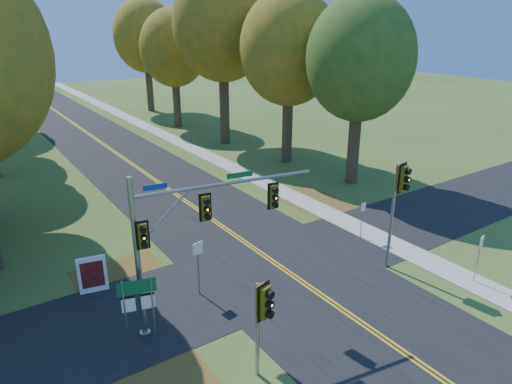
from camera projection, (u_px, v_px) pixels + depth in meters
ground at (306, 285)px, 20.04m from camera, size 160.00×160.00×0.00m
road_main at (306, 285)px, 20.04m from camera, size 8.00×160.00×0.02m
road_cross at (279, 266)px, 21.59m from camera, size 60.00×6.00×0.02m
centerline_left at (304, 285)px, 19.98m from camera, size 0.10×160.00×0.01m
centerline_right at (308, 284)px, 20.09m from camera, size 0.10×160.00×0.01m
sidewalk_east at (399, 248)px, 23.29m from camera, size 1.60×160.00×0.06m
leaf_patch_w_near at (131, 289)px, 19.72m from camera, size 4.00×6.00×0.00m
leaf_patch_e at (328, 208)px, 28.26m from camera, size 3.50×8.00×0.00m
tree_e_a at (360, 59)px, 29.93m from camera, size 7.20×7.20×12.73m
tree_e_b at (289, 49)px, 34.76m from camera, size 7.60×7.60×13.33m
tree_e_c at (223, 24)px, 39.86m from camera, size 8.80×8.80×15.79m
tree_e_d at (174, 48)px, 47.50m from camera, size 7.00×7.00×12.32m
tree_e_e at (146, 36)px, 56.10m from camera, size 7.80×7.80×13.74m
traffic_mast at (185, 231)px, 15.92m from camera, size 6.78×1.36×6.22m
east_signal_pole at (400, 190)px, 20.05m from camera, size 0.59×0.69×5.15m
ped_signal_pole at (263, 309)px, 13.92m from camera, size 0.55×0.65×3.54m
route_sign_cluster at (138, 300)px, 15.52m from camera, size 1.27×0.38×2.80m
info_kiosk at (93, 275)px, 19.27m from camera, size 1.20×0.40×1.65m
reg_sign_e_north at (363, 214)px, 23.90m from camera, size 0.39×0.09×2.07m
reg_sign_e_south at (480, 251)px, 19.70m from camera, size 0.44×0.14×2.31m
reg_sign_w at (198, 258)px, 18.77m from camera, size 0.48×0.12×2.52m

